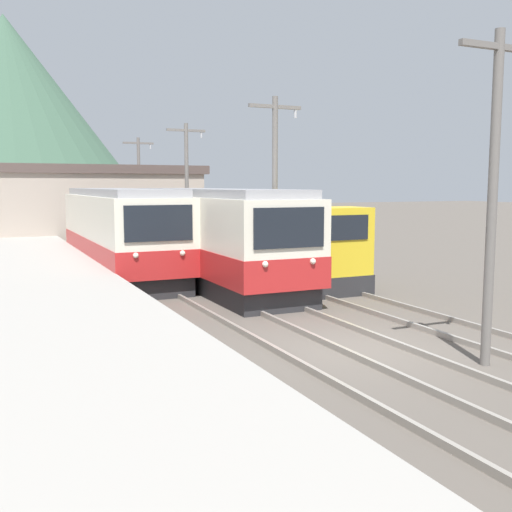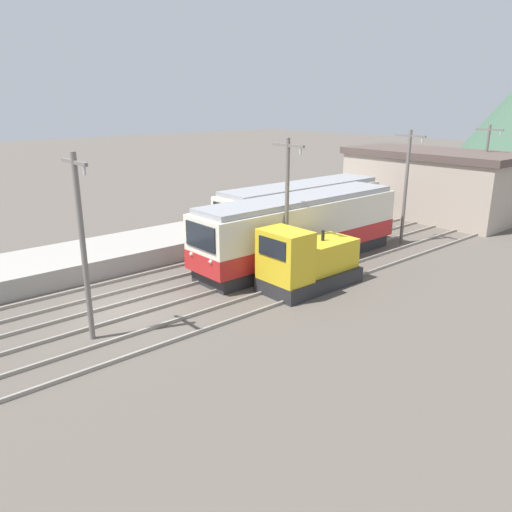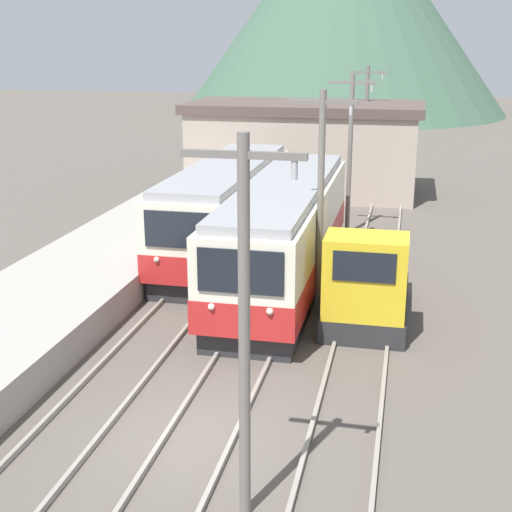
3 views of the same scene
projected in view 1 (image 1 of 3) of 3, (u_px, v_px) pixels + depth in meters
ground_plane at (359, 349)px, 13.74m from camera, size 200.00×200.00×0.00m
platform_left at (78, 362)px, 11.09m from camera, size 4.50×54.00×0.99m
track_left at (257, 360)px, 12.65m from camera, size 1.54×60.00×0.14m
track_center at (367, 345)px, 13.81m from camera, size 1.54×60.00×0.14m
track_right at (466, 332)px, 15.06m from camera, size 1.54×60.00×0.14m
commuter_train_left at (121, 236)px, 24.46m from camera, size 2.84×11.78×3.61m
commuter_train_center at (211, 239)px, 22.92m from camera, size 2.84×13.03×3.62m
shunting_locomotive at (313, 255)px, 21.84m from camera, size 2.40×4.94×3.00m
catenary_mast_near at (493, 187)px, 12.10m from camera, size 2.00×0.20×6.80m
catenary_mast_mid at (275, 186)px, 21.04m from camera, size 2.00×0.20×6.80m
catenary_mast_far at (187, 186)px, 29.98m from camera, size 2.00×0.20×6.80m
catenary_mast_distant at (139, 186)px, 38.92m from camera, size 2.00×0.20×6.80m
station_building at (94, 206)px, 36.30m from camera, size 12.60×6.30×4.91m
mountain_backdrop at (8, 116)px, 76.24m from camera, size 37.10×37.10×25.10m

